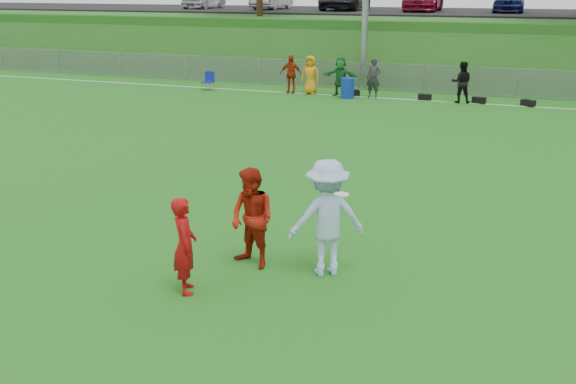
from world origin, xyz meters
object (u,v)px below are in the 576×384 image
at_px(player_red_center, 252,218).
at_px(frisbee, 342,195).
at_px(player_blue, 327,218).
at_px(player_red_left, 185,245).
at_px(recycling_bin, 347,88).

relative_size(player_red_center, frisbee, 6.75).
bearing_deg(frisbee, player_blue, -95.25).
relative_size(player_red_left, player_red_center, 0.90).
distance_m(player_red_left, frisbee, 2.91).
distance_m(player_red_left, recycling_bin, 18.81).
distance_m(player_blue, recycling_bin, 17.76).
xyz_separation_m(frisbee, recycling_bin, (-4.25, 16.56, -0.77)).
bearing_deg(frisbee, player_red_left, -133.18).
height_order(player_blue, recycling_bin, player_blue).
height_order(player_red_center, frisbee, player_red_center).
distance_m(player_red_center, player_blue, 1.30).
bearing_deg(player_red_center, recycling_bin, 121.71).
height_order(player_red_center, recycling_bin, player_red_center).
relative_size(player_blue, frisbee, 7.68).
bearing_deg(player_blue, recycling_bin, -107.10).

